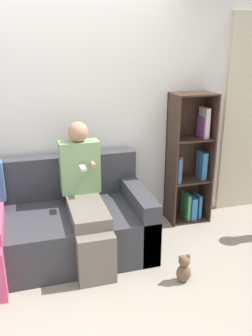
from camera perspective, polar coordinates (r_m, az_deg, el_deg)
name	(u,v)px	position (r m, az deg, el deg)	size (l,w,h in m)	color
ground_plane	(76,286)	(3.20, -7.98, -18.22)	(14.00, 14.00, 0.00)	#9E9384
back_wall	(54,114)	(3.66, -11.46, 8.48)	(10.00, 0.06, 2.55)	silver
curtain_panel	(252,117)	(4.44, 19.56, 7.78)	(0.74, 0.04, 2.27)	beige
couch	(46,228)	(3.51, -12.69, -9.35)	(1.96, 0.93, 0.88)	#38383D
adult_seated	(85,194)	(3.31, -6.56, -4.13)	(0.38, 0.88, 1.25)	#70665B
bookshelf	(190,161)	(4.04, 10.28, 1.06)	(0.46, 0.32, 1.45)	#3D281E
teddy_bear	(184,269)	(3.19, 9.26, -15.70)	(0.13, 0.11, 0.26)	brown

